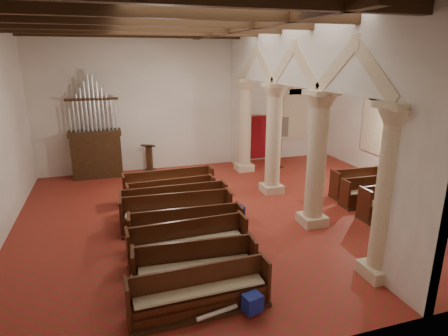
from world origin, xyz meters
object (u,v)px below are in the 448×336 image
pipe_organ (96,145)px  lectern (150,160)px  aisle_pew_0 (390,207)px  processional_banner (281,150)px  nave_pew_0 (200,298)px

pipe_organ → lectern: pipe_organ is taller
pipe_organ → aisle_pew_0: (8.93, -7.28, -1.01)m
pipe_organ → processional_banner: (8.08, -1.08, -0.55)m
pipe_organ → lectern: bearing=-0.3°
lectern → aisle_pew_0: size_ratio=0.64×
processional_banner → aisle_pew_0: bearing=-68.7°
lectern → aisle_pew_0: (6.75, -7.27, -0.19)m
pipe_organ → processional_banner: pipe_organ is taller
lectern → processional_banner: (5.90, -1.07, 0.27)m
processional_banner → nave_pew_0: processional_banner is taller
processional_banner → aisle_pew_0: (0.85, -6.20, -0.46)m
pipe_organ → nave_pew_0: 10.25m
nave_pew_0 → aisle_pew_0: (6.93, 2.72, 0.04)m
nave_pew_0 → aisle_pew_0: 7.45m
lectern → processional_banner: processional_banner is taller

